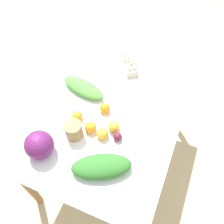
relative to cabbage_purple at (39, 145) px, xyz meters
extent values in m
plane|color=#C6B289|center=(0.46, -0.31, -0.85)|extent=(8.00, 8.00, 0.00)
cube|color=silver|center=(0.46, -0.31, -0.11)|extent=(1.39, 0.98, 0.03)
cylinder|color=olive|center=(1.09, -0.74, -0.49)|extent=(0.06, 0.06, 0.73)
cylinder|color=olive|center=(-0.18, 0.12, -0.49)|extent=(0.06, 0.06, 0.73)
cylinder|color=olive|center=(1.09, 0.12, -0.49)|extent=(0.06, 0.06, 0.73)
sphere|color=#601E5B|center=(0.00, 0.00, 0.00)|extent=(0.19, 0.19, 0.19)
cube|color=beige|center=(0.95, -0.26, -0.06)|extent=(0.26, 0.23, 0.06)
sphere|color=white|center=(1.00, -0.19, -0.02)|extent=(0.04, 0.04, 0.04)
sphere|color=white|center=(0.97, -0.22, -0.02)|extent=(0.04, 0.04, 0.04)
sphere|color=tan|center=(0.93, -0.24, -0.02)|extent=(0.04, 0.04, 0.04)
sphere|color=white|center=(0.90, -0.27, -0.02)|extent=(0.04, 0.04, 0.04)
sphere|color=white|center=(0.87, -0.29, -0.02)|extent=(0.04, 0.04, 0.04)
sphere|color=white|center=(1.03, -0.23, -0.02)|extent=(0.04, 0.04, 0.04)
sphere|color=white|center=(1.00, -0.25, -0.02)|extent=(0.04, 0.04, 0.04)
sphere|color=white|center=(0.96, -0.28, -0.02)|extent=(0.04, 0.04, 0.04)
sphere|color=tan|center=(0.93, -0.30, -0.02)|extent=(0.04, 0.04, 0.04)
sphere|color=white|center=(0.89, -0.33, -0.02)|extent=(0.04, 0.04, 0.04)
cylinder|color=#A87F51|center=(0.19, -0.14, -0.03)|extent=(0.12, 0.12, 0.13)
ellipsoid|color=#2D6B28|center=(0.04, -0.42, -0.05)|extent=(0.32, 0.41, 0.10)
ellipsoid|color=#4C933D|center=(0.57, -0.03, -0.06)|extent=(0.21, 0.38, 0.08)
sphere|color=#5B1933|center=(0.28, -0.43, -0.06)|extent=(0.06, 0.06, 0.06)
sphere|color=#F9A833|center=(0.34, -0.38, -0.05)|extent=(0.08, 0.08, 0.08)
sphere|color=orange|center=(0.27, -0.23, -0.05)|extent=(0.08, 0.08, 0.08)
sphere|color=orange|center=(0.46, -0.26, -0.05)|extent=(0.08, 0.08, 0.08)
sphere|color=orange|center=(0.32, -0.10, -0.06)|extent=(0.08, 0.08, 0.08)
sphere|color=#F9A833|center=(0.26, -0.32, -0.05)|extent=(0.08, 0.08, 0.08)
camera|label=1|loc=(-0.49, -0.70, 1.43)|focal=40.00mm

